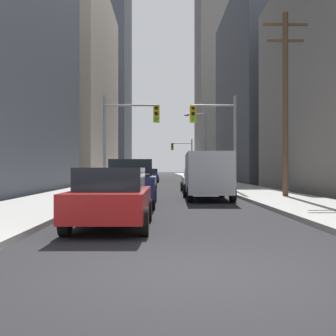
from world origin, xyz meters
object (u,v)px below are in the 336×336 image
pickup_truck_navy (129,182)px  traffic_signal_near_right (216,128)px  sedan_beige (144,179)px  traffic_signal_far_right (183,152)px  cargo_van_silver (207,173)px  traffic_signal_near_left (128,128)px  sedan_blue (150,175)px  sedan_white (197,180)px  sedan_red (112,197)px

pickup_truck_navy → traffic_signal_near_right: size_ratio=0.91×
sedan_beige → traffic_signal_far_right: size_ratio=0.71×
cargo_van_silver → traffic_signal_near_left: traffic_signal_near_left is taller
cargo_van_silver → sedan_blue: size_ratio=1.25×
sedan_white → traffic_signal_near_left: traffic_signal_near_left is taller
sedan_white → traffic_signal_near_left: 5.59m
sedan_blue → traffic_signal_near_right: 21.74m
cargo_van_silver → sedan_red: 10.23m
cargo_van_silver → sedan_beige: bearing=109.2°
pickup_truck_navy → sedan_red: 6.64m
sedan_red → traffic_signal_near_left: size_ratio=0.70×
sedan_red → traffic_signal_far_right: bearing=85.2°
pickup_truck_navy → cargo_van_silver: bearing=40.1°
pickup_truck_navy → sedan_red: pickup_truck_navy is taller
pickup_truck_navy → traffic_signal_near_right: bearing=60.7°
pickup_truck_navy → traffic_signal_near_left: bearing=95.1°
sedan_white → sedan_blue: same height
sedan_blue → traffic_signal_far_right: size_ratio=0.70×
cargo_van_silver → traffic_signal_near_right: (1.11, 5.30, 2.71)m
cargo_van_silver → traffic_signal_near_right: size_ratio=0.88×
cargo_van_silver → traffic_signal_near_left: (-4.27, 5.30, 2.74)m
sedan_red → traffic_signal_near_right: traffic_signal_near_right is taller
sedan_beige → traffic_signal_far_right: bearing=82.1°
sedan_beige → traffic_signal_near_right: bearing=-46.6°
cargo_van_silver → sedan_white: size_ratio=1.25×
sedan_white → traffic_signal_far_right: 35.84m
sedan_beige → traffic_signal_near_left: traffic_signal_near_left is taller
traffic_signal_far_right → sedan_red: bearing=-94.8°
cargo_van_silver → sedan_blue: 26.53m
pickup_truck_navy → traffic_signal_near_left: (-0.73, 8.28, 3.09)m
traffic_signal_near_left → traffic_signal_far_right: 37.47m
sedan_red → traffic_signal_near_left: (-0.82, 14.91, 3.26)m
traffic_signal_near_right → sedan_red: bearing=-107.0°
sedan_beige → traffic_signal_near_right: (4.66, -4.93, 3.23)m
pickup_truck_navy → sedan_beige: size_ratio=1.29×
cargo_van_silver → traffic_signal_far_right: size_ratio=0.88×
pickup_truck_navy → traffic_signal_near_left: size_ratio=0.91×
sedan_red → sedan_white: size_ratio=1.00×
sedan_blue → traffic_signal_near_right: (4.62, -21.00, 3.23)m
sedan_red → sedan_white: (3.50, 16.33, 0.00)m
pickup_truck_navy → traffic_signal_near_right: traffic_signal_near_right is taller
sedan_white → pickup_truck_navy: bearing=-110.3°
pickup_truck_navy → sedan_red: size_ratio=1.30×
sedan_blue → sedan_white: bearing=-79.7°
pickup_truck_navy → sedan_blue: pickup_truck_navy is taller
sedan_red → sedan_white: 16.70m
traffic_signal_near_right → pickup_truck_navy: bearing=-119.3°
cargo_van_silver → sedan_red: size_ratio=1.25×
pickup_truck_navy → traffic_signal_far_right: 45.71m
traffic_signal_near_right → sedan_beige: bearing=133.4°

